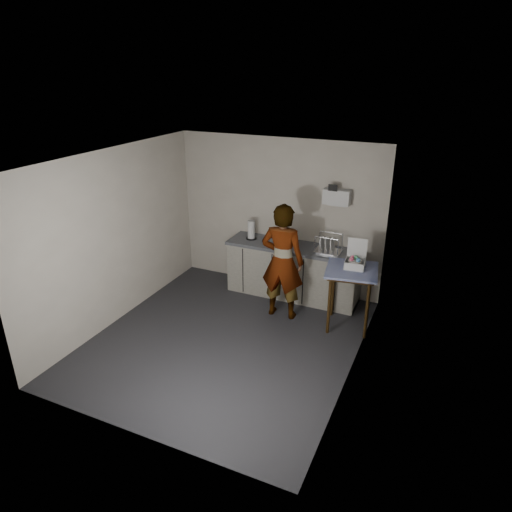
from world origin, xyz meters
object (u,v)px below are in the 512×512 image
at_px(kitchen_counter, 293,272).
at_px(standing_man, 282,262).
at_px(dish_rack, 328,248).
at_px(dark_bottle, 287,236).
at_px(soap_bottle, 279,237).
at_px(paper_towel, 251,230).
at_px(bakery_box, 355,261).
at_px(soda_can, 296,241).
at_px(side_table, 351,277).

height_order(kitchen_counter, standing_man, standing_man).
bearing_deg(kitchen_counter, dish_rack, -2.58).
bearing_deg(dark_bottle, kitchen_counter, -26.55).
relative_size(standing_man, soap_bottle, 5.77).
bearing_deg(paper_towel, bakery_box, -15.23).
xyz_separation_m(standing_man, soap_bottle, (-0.29, 0.59, 0.16)).
relative_size(soda_can, bakery_box, 0.31).
bearing_deg(soda_can, soap_bottle, -146.36).
bearing_deg(standing_man, side_table, -177.75).
height_order(standing_man, bakery_box, standing_man).
bearing_deg(dish_rack, standing_man, -127.36).
bearing_deg(paper_towel, side_table, -17.98).
distance_m(paper_towel, bakery_box, 1.96).
bearing_deg(kitchen_counter, soda_can, 83.27).
bearing_deg(kitchen_counter, dark_bottle, 153.45).
bearing_deg(dish_rack, kitchen_counter, 177.42).
bearing_deg(kitchen_counter, paper_towel, 179.27).
xyz_separation_m(kitchen_counter, standing_man, (0.06, -0.69, 0.48)).
relative_size(side_table, standing_man, 0.52).
xyz_separation_m(standing_man, paper_towel, (-0.84, 0.70, 0.15)).
xyz_separation_m(paper_towel, bakery_box, (1.89, -0.52, -0.03)).
bearing_deg(soap_bottle, dark_bottle, 71.61).
xyz_separation_m(soda_can, paper_towel, (-0.78, -0.04, 0.09)).
xyz_separation_m(dark_bottle, bakery_box, (1.28, -0.59, 0.00)).
relative_size(soda_can, dish_rack, 0.30).
xyz_separation_m(kitchen_counter, side_table, (1.10, -0.60, 0.40)).
relative_size(kitchen_counter, side_table, 2.37).
distance_m(standing_man, bakery_box, 1.08).
relative_size(dish_rack, bakery_box, 1.04).
bearing_deg(dark_bottle, side_table, -28.34).
height_order(dish_rack, bakery_box, bakery_box).
height_order(dark_bottle, paper_towel, paper_towel).
bearing_deg(standing_man, soda_can, -88.62).
xyz_separation_m(soap_bottle, bakery_box, (1.34, -0.41, -0.04)).
distance_m(soda_can, paper_towel, 0.79).
xyz_separation_m(standing_man, dish_rack, (0.51, 0.67, 0.06)).
distance_m(soda_can, dish_rack, 0.57).
bearing_deg(standing_man, dark_bottle, -76.56).
height_order(soda_can, dish_rack, dish_rack).
bearing_deg(kitchen_counter, soap_bottle, -156.04).
bearing_deg(side_table, soda_can, 139.66).
distance_m(standing_man, dish_rack, 0.84).
xyz_separation_m(soap_bottle, paper_towel, (-0.55, 0.11, -0.01)).
bearing_deg(side_table, kitchen_counter, 141.95).
bearing_deg(soap_bottle, standing_man, -63.94).
height_order(standing_man, dish_rack, standing_man).
xyz_separation_m(kitchen_counter, soap_bottle, (-0.23, -0.10, 0.64)).
distance_m(soap_bottle, paper_towel, 0.56).
bearing_deg(bakery_box, soda_can, 147.21).
distance_m(side_table, soda_can, 1.28).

